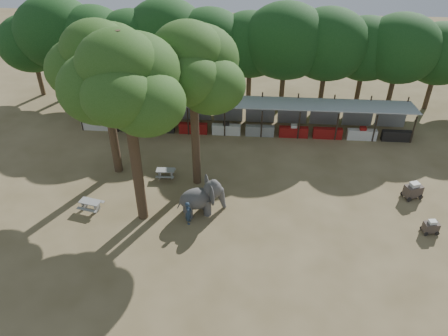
# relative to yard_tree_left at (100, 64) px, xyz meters

# --- Properties ---
(ground) EXTENTS (100.00, 100.00, 0.00)m
(ground) POSITION_rel_yard_tree_left_xyz_m (9.13, -7.19, -8.20)
(ground) COLOR brown
(ground) RESTS_ON ground
(vendor_stalls) EXTENTS (28.00, 2.99, 2.80)m
(vendor_stalls) POSITION_rel_yard_tree_left_xyz_m (9.13, 6.65, -7.02)
(vendor_stalls) COLOR #999DA1
(vendor_stalls) RESTS_ON ground
(yard_tree_left) EXTENTS (7.10, 6.90, 11.02)m
(yard_tree_left) POSITION_rel_yard_tree_left_xyz_m (0.00, 0.00, 0.00)
(yard_tree_left) COLOR #332316
(yard_tree_left) RESTS_ON ground
(yard_tree_center) EXTENTS (7.10, 6.90, 12.04)m
(yard_tree_center) POSITION_rel_yard_tree_left_xyz_m (3.00, -5.00, 1.01)
(yard_tree_center) COLOR #332316
(yard_tree_center) RESTS_ON ground
(yard_tree_back) EXTENTS (7.10, 6.90, 11.36)m
(yard_tree_back) POSITION_rel_yard_tree_left_xyz_m (6.00, -1.00, 0.34)
(yard_tree_back) COLOR #332316
(yard_tree_back) RESTS_ON ground
(backdrop_trees) EXTENTS (46.46, 5.95, 8.33)m
(backdrop_trees) POSITION_rel_yard_tree_left_xyz_m (9.13, 11.81, -2.69)
(backdrop_trees) COLOR #332316
(backdrop_trees) RESTS_ON ground
(elephant) EXTENTS (3.22, 2.44, 2.39)m
(elephant) POSITION_rel_yard_tree_left_xyz_m (6.90, -4.41, -7.00)
(elephant) COLOR #403E3E
(elephant) RESTS_ON ground
(handler) EXTENTS (0.40, 0.59, 1.63)m
(handler) POSITION_rel_yard_tree_left_xyz_m (6.17, -5.55, -7.38)
(handler) COLOR #26384C
(handler) RESTS_ON ground
(picnic_table_near) EXTENTS (1.63, 1.52, 0.69)m
(picnic_table_near) POSITION_rel_yard_tree_left_xyz_m (-0.43, -4.75, -7.75)
(picnic_table_near) COLOR gray
(picnic_table_near) RESTS_ON ground
(picnic_table_far) EXTENTS (1.36, 1.23, 0.66)m
(picnic_table_far) POSITION_rel_yard_tree_left_xyz_m (3.80, -0.80, -7.77)
(picnic_table_far) COLOR gray
(picnic_table_far) RESTS_ON ground
(cart_front) EXTENTS (1.05, 0.77, 0.95)m
(cart_front) POSITION_rel_yard_tree_left_xyz_m (21.09, -5.33, -7.73)
(cart_front) COLOR #3A2F29
(cart_front) RESTS_ON ground
(cart_back) EXTENTS (1.45, 1.20, 1.22)m
(cart_back) POSITION_rel_yard_tree_left_xyz_m (20.94, -1.86, -7.60)
(cart_back) COLOR #3A2F29
(cart_back) RESTS_ON ground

